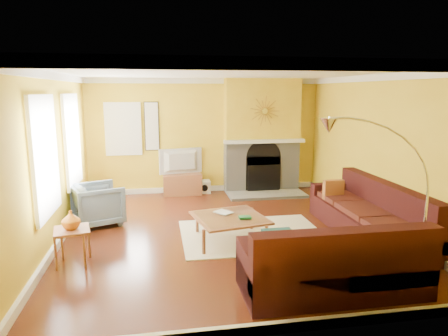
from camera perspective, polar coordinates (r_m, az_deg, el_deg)
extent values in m
cube|color=#5F2714|center=(7.00, 0.38, -9.24)|extent=(5.50, 6.00, 0.02)
cube|color=white|center=(6.58, 0.41, 13.59)|extent=(5.50, 6.00, 0.02)
cube|color=yellow|center=(9.61, -2.73, 4.61)|extent=(5.50, 0.02, 2.70)
cube|color=yellow|center=(3.80, 8.35, -5.29)|extent=(5.50, 0.02, 2.70)
cube|color=yellow|center=(6.75, -23.33, 1.05)|extent=(0.02, 6.00, 2.70)
cube|color=yellow|center=(7.63, 21.28, 2.24)|extent=(0.02, 6.00, 2.70)
cube|color=white|center=(7.98, -20.98, 3.69)|extent=(0.06, 1.22, 1.72)
cube|color=white|center=(6.15, -24.36, 1.49)|extent=(0.06, 1.22, 1.72)
cube|color=white|center=(9.50, -14.21, 5.43)|extent=(0.82, 0.06, 1.22)
cube|color=white|center=(9.48, -10.28, 5.87)|extent=(0.34, 0.04, 1.14)
cube|color=white|center=(9.44, 5.79, 3.84)|extent=(1.92, 0.22, 0.08)
cube|color=gray|center=(9.38, 6.14, -3.81)|extent=(1.80, 0.70, 0.06)
cube|color=beige|center=(6.90, 4.11, -9.43)|extent=(2.40, 1.80, 0.02)
cube|color=#955936|center=(9.47, -5.96, -2.32)|extent=(0.89, 0.40, 0.49)
imported|color=black|center=(9.36, -6.02, 0.92)|extent=(1.04, 0.37, 0.60)
cube|color=white|center=(9.61, -2.90, -2.67)|extent=(0.30, 0.30, 0.30)
imported|color=slate|center=(7.63, -17.59, -4.98)|extent=(1.08, 1.07, 0.76)
imported|color=orange|center=(5.96, -21.03, -6.93)|extent=(0.26, 0.26, 0.27)
imported|color=white|center=(6.55, -0.73, -6.57)|extent=(0.34, 0.36, 0.03)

